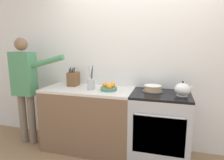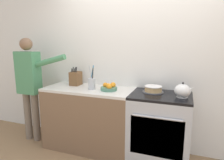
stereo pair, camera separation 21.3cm
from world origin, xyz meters
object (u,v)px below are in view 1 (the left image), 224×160
knife_block (73,79)px  fruit_bowl (109,87)px  layer_cake (153,89)px  person_baker (25,82)px  utensil_crock (91,84)px  stove_range (159,127)px  tea_kettle (183,89)px

knife_block → fruit_bowl: size_ratio=1.25×
fruit_bowl → layer_cake: bearing=10.1°
layer_cake → person_baker: bearing=-173.9°
utensil_crock → fruit_bowl: bearing=4.5°
layer_cake → utensil_crock: size_ratio=0.82×
stove_range → utensil_crock: bearing=-178.1°
tea_kettle → fruit_bowl: size_ratio=1.02×
tea_kettle → person_baker: person_baker is taller
layer_cake → utensil_crock: utensil_crock is taller
tea_kettle → fruit_bowl: tea_kettle is taller
stove_range → fruit_bowl: 0.85m
tea_kettle → utensil_crock: 1.21m
stove_range → knife_block: 1.42m
stove_range → utensil_crock: 1.09m
tea_kettle → utensil_crock: size_ratio=0.68×
fruit_bowl → person_baker: bearing=-175.8°
layer_cake → person_baker: person_baker is taller
utensil_crock → person_baker: (-1.03, -0.07, -0.02)m
knife_block → utensil_crock: bearing=-24.2°
layer_cake → tea_kettle: tea_kettle is taller
tea_kettle → person_baker: size_ratio=0.14×
tea_kettle → fruit_bowl: 0.95m
stove_range → tea_kettle: tea_kettle is taller
tea_kettle → person_baker: bearing=-178.0°
utensil_crock → fruit_bowl: 0.26m
knife_block → tea_kettle: bearing=-5.6°
person_baker → knife_block: bearing=23.9°
stove_range → layer_cake: layer_cake is taller
layer_cake → tea_kettle: 0.39m
utensil_crock → person_baker: size_ratio=0.21×
fruit_bowl → tea_kettle: bearing=-1.0°
utensil_crock → fruit_bowl: utensil_crock is taller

